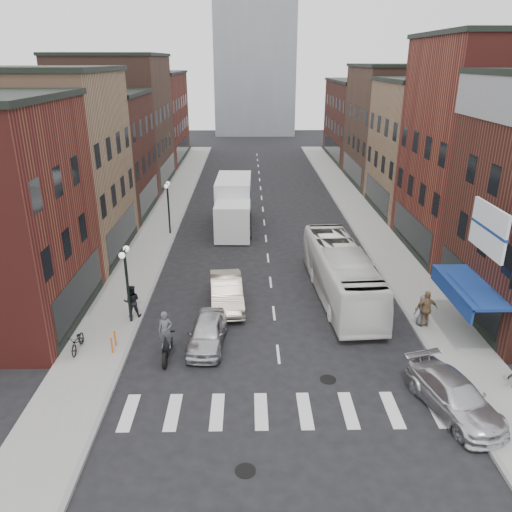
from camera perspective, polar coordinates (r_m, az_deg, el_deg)
The scene contains 29 objects.
ground at distance 22.65m, azimuth 2.71°, elevation -12.50°, with size 160.00×160.00×0.00m, color black.
sidewalk_left at distance 43.22m, azimuth -10.46°, elevation 4.22°, with size 3.00×74.00×0.15m, color gray.
sidewalk_right at distance 43.76m, azimuth 12.13°, elevation 4.30°, with size 3.00×74.00×0.15m, color gray.
curb_left at distance 43.02m, azimuth -8.48°, elevation 4.15°, with size 0.20×74.00×0.16m, color gray.
curb_right at distance 43.46m, azimuth 10.19°, elevation 4.23°, with size 0.20×74.00×0.16m, color gray.
crosswalk_stripes at distance 20.24m, azimuth 3.25°, elevation -17.26°, with size 12.00×2.20×0.01m, color silver.
bldg_left_mid_a at distance 36.05m, azimuth -23.50°, elevation 9.35°, with size 10.30×10.20×12.30m.
bldg_left_mid_b at distance 45.47m, azimuth -18.75°, elevation 10.89°, with size 10.30×10.20×10.30m.
bldg_left_far_a at distance 55.76m, azimuth -15.63°, elevation 14.56°, with size 10.30×12.20×13.30m.
bldg_left_far_b at distance 69.44m, azimuth -12.74°, elevation 15.21°, with size 10.30×16.20×11.30m.
bldg_right_mid_a at distance 37.00m, azimuth 25.77°, elevation 10.87°, with size 10.30×10.20×14.30m.
bldg_right_mid_b at distance 46.29m, azimuth 20.16°, elevation 11.52°, with size 10.30×10.20×11.30m.
bldg_right_far_a at distance 56.54m, azimuth 16.35°, elevation 14.07°, with size 10.30×12.20×12.30m.
bldg_right_far_b at distance 70.08m, azimuth 12.97°, elevation 14.84°, with size 10.30×16.20×10.30m.
awning_blue at distance 25.64m, azimuth 22.82°, elevation -3.32°, with size 1.80×5.00×0.78m.
billboard_sign at distance 22.61m, azimuth 25.21°, elevation 2.63°, with size 1.52×3.00×3.70m.
streetlamp_near at distance 25.46m, azimuth -14.62°, elevation -1.74°, with size 0.32×1.22×4.11m.
streetlamp_far at distance 38.48m, azimuth -10.03°, elevation 6.50°, with size 0.32×1.22×4.11m.
bike_rack at distance 24.22m, azimuth -15.97°, elevation -9.42°, with size 0.08×0.68×0.80m.
box_truck at distance 39.89m, azimuth -2.58°, elevation 5.84°, with size 2.85×8.89×3.85m.
motorcycle_rider at distance 22.95m, azimuth -10.24°, elevation -9.10°, with size 0.65×2.32×2.36m.
transit_bus at distance 28.47m, azimuth 9.67°, elevation -1.93°, with size 2.49×10.65×2.97m, color white.
sedan_left_near at distance 23.88m, azimuth -5.61°, elevation -8.67°, with size 1.64×4.09×1.39m, color silver.
sedan_left_far at distance 27.45m, azimuth -3.39°, elevation -4.12°, with size 1.70×4.88×1.61m, color beige.
curb_car at distance 21.19m, azimuth 21.75°, elevation -14.68°, with size 1.91×4.70×1.36m, color silver.
parked_bicycle at distance 24.67m, azimuth -19.71°, elevation -9.19°, with size 0.58×1.68×0.88m, color black.
ped_left_solo at distance 26.67m, azimuth -14.01°, elevation -5.04°, with size 0.85×0.49×1.75m, color black.
ped_right_b at distance 26.34m, azimuth 18.90°, elevation -5.75°, with size 1.13×0.57×1.93m, color olive.
ped_right_c at distance 26.52m, azimuth 18.54°, elevation -5.88°, with size 0.79×0.52×1.62m, color #4F5156.
Camera 1 is at (-1.36, -18.73, 12.66)m, focal length 35.00 mm.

